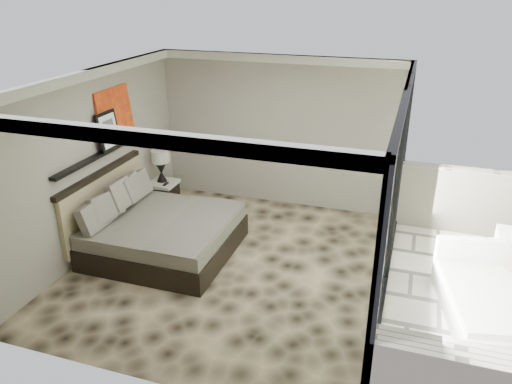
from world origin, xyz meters
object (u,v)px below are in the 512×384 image
(bed, at_px, (158,231))
(table_lamp, at_px, (161,162))
(nightstand, at_px, (164,195))
(lounger, at_px, (482,301))

(bed, distance_m, table_lamp, 1.78)
(nightstand, height_order, lounger, lounger)
(bed, distance_m, nightstand, 1.66)
(bed, relative_size, lounger, 1.11)
(lounger, bearing_deg, table_lamp, 150.95)
(nightstand, xyz_separation_m, table_lamp, (-0.03, 0.03, 0.66))
(table_lamp, xyz_separation_m, lounger, (5.45, -1.74, -0.69))
(table_lamp, bearing_deg, nightstand, -45.86)
(bed, distance_m, lounger, 4.72)
(bed, height_order, lounger, bed)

